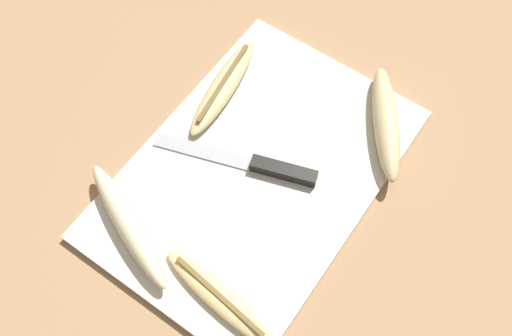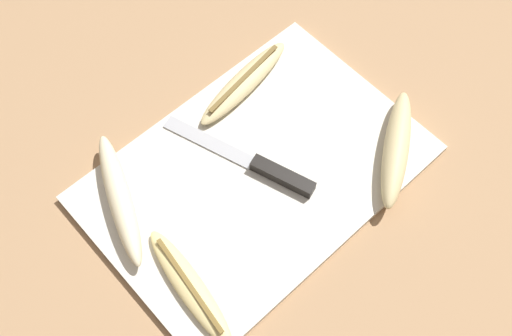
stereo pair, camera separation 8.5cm
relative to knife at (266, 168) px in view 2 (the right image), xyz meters
name	(u,v)px [view 2 (the right image)]	position (x,y,z in m)	size (l,w,h in m)	color
ground_plane	(256,175)	(-0.01, 0.01, -0.02)	(4.00, 4.00, 0.00)	tan
cutting_board	(256,173)	(-0.01, 0.01, -0.01)	(0.47, 0.32, 0.01)	silver
knife	(266,168)	(0.00, 0.00, 0.00)	(0.10, 0.24, 0.02)	black
banana_golden_short	(190,287)	(-0.19, -0.06, 0.00)	(0.06, 0.19, 0.02)	#EDD689
banana_ripe_center	(396,148)	(0.16, -0.11, 0.01)	(0.18, 0.14, 0.04)	beige
banana_mellow_near	(244,82)	(0.08, 0.13, 0.00)	(0.20, 0.07, 0.02)	beige
banana_bright_far	(120,198)	(-0.18, 0.10, 0.01)	(0.11, 0.21, 0.03)	beige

